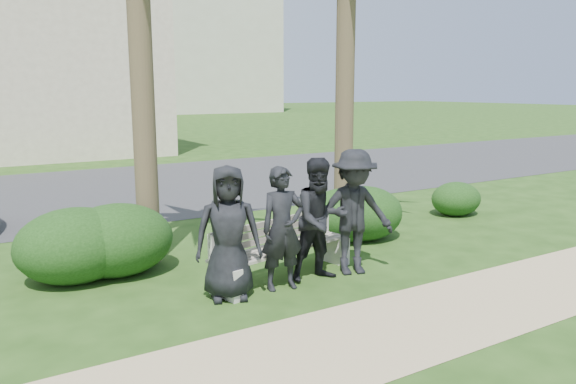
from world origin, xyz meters
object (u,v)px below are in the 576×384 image
man_a (228,233)px  man_b (282,229)px  man_d (354,212)px  park_bench (283,253)px  man_c (321,220)px

man_a → man_b: bearing=15.0°
man_b → man_d: size_ratio=0.91×
park_bench → man_d: 1.08m
man_a → man_b: (0.71, -0.05, -0.03)m
man_c → man_a: bearing=-175.6°
man_a → man_b: 0.71m
man_a → man_d: 1.83m
man_d → man_a: bearing=-164.5°
park_bench → man_c: (0.38, -0.31, 0.47)m
man_a → man_c: bearing=18.8°
man_d → park_bench: bearing=176.0°
man_c → park_bench: bearing=145.4°
man_c → man_d: 0.52m
park_bench → man_a: bearing=-175.5°
park_bench → man_d: (0.89, -0.34, 0.51)m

